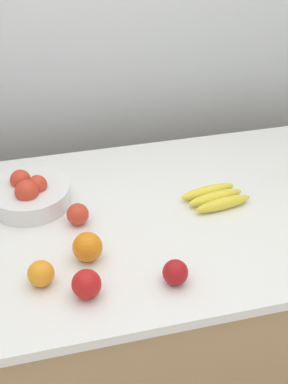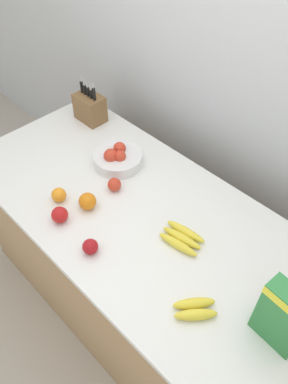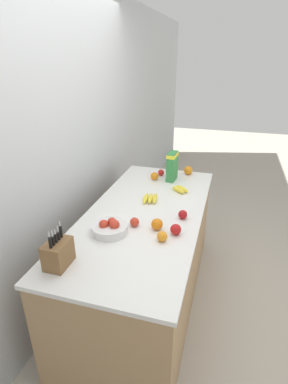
{
  "view_description": "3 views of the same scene",
  "coord_description": "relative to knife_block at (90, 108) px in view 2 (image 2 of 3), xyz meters",
  "views": [
    {
      "loc": [
        -0.36,
        -1.3,
        1.88
      ],
      "look_at": [
        -0.03,
        -0.01,
        0.98
      ],
      "focal_mm": 50.0,
      "sensor_mm": 36.0,
      "label": 1
    },
    {
      "loc": [
        0.8,
        -0.8,
        2.22
      ],
      "look_at": [
        -0.04,
        0.03,
        0.99
      ],
      "focal_mm": 35.0,
      "sensor_mm": 36.0,
      "label": 2
    },
    {
      "loc": [
        -2.03,
        -0.59,
        2.03
      ],
      "look_at": [
        0.09,
        0.03,
        1.02
      ],
      "focal_mm": 28.0,
      "sensor_mm": 36.0,
      "label": 3
    }
  ],
  "objects": [
    {
      "name": "ground_plane",
      "position": [
        0.78,
        -0.31,
        -0.97
      ],
      "size": [
        14.0,
        14.0,
        0.0
      ],
      "primitive_type": "plane",
      "color": "#B2A899"
    },
    {
      "name": "orange_front_right",
      "position": [
        1.46,
        -0.21,
        -0.04
      ],
      "size": [
        0.08,
        0.08,
        0.08
      ],
      "primitive_type": "sphere",
      "color": "orange",
      "rests_on": "counter"
    },
    {
      "name": "orange_by_cereal",
      "position": [
        0.55,
        -0.46,
        -0.04
      ],
      "size": [
        0.08,
        0.08,
        0.08
      ],
      "primitive_type": "sphere",
      "color": "orange",
      "rests_on": "counter"
    },
    {
      "name": "apple_near_bananas",
      "position": [
        0.76,
        -0.61,
        -0.05
      ],
      "size": [
        0.07,
        0.07,
        0.07
      ],
      "primitive_type": "sphere",
      "color": "#A31419",
      "rests_on": "counter"
    },
    {
      "name": "banana_bunch_left",
      "position": [
        1.0,
        -0.29,
        -0.06
      ],
      "size": [
        0.22,
        0.14,
        0.04
      ],
      "rotation": [
        0.0,
        0.0,
        0.29
      ],
      "color": "yellow",
      "rests_on": "counter"
    },
    {
      "name": "banana_bunch_right",
      "position": [
        1.25,
        -0.51,
        -0.06
      ],
      "size": [
        0.17,
        0.18,
        0.04
      ],
      "rotation": [
        0.0,
        0.0,
        0.85
      ],
      "color": "yellow",
      "rests_on": "counter"
    },
    {
      "name": "apple_middle",
      "position": [
        0.53,
        -0.6,
        -0.05
      ],
      "size": [
        0.08,
        0.08,
        0.08
      ],
      "primitive_type": "sphere",
      "color": "red",
      "rests_on": "counter"
    },
    {
      "name": "fruit_bowl",
      "position": [
        0.42,
        -0.15,
        -0.04
      ],
      "size": [
        0.26,
        0.26,
        0.11
      ],
      "color": "silver",
      "rests_on": "counter"
    },
    {
      "name": "orange_back_center",
      "position": [
        0.42,
        -0.53,
        -0.05
      ],
      "size": [
        0.07,
        0.07,
        0.07
      ],
      "primitive_type": "sphere",
      "color": "orange",
      "rests_on": "counter"
    },
    {
      "name": "cereal_box",
      "position": [
        1.51,
        -0.37,
        0.07
      ],
      "size": [
        0.18,
        0.09,
        0.28
      ],
      "rotation": [
        0.0,
        0.0,
        -0.08
      ],
      "color": "#338442",
      "rests_on": "counter"
    },
    {
      "name": "apple_front",
      "position": [
        0.55,
        -0.29,
        -0.05
      ],
      "size": [
        0.07,
        0.07,
        0.07
      ],
      "primitive_type": "sphere",
      "color": "red",
      "rests_on": "counter"
    },
    {
      "name": "wall_back",
      "position": [
        0.78,
        0.36,
        0.33
      ],
      "size": [
        9.0,
        0.06,
        2.6
      ],
      "color": "silver",
      "rests_on": "ground_plane"
    },
    {
      "name": "counter",
      "position": [
        0.78,
        -0.31,
        -0.53
      ],
      "size": [
        2.03,
        0.9,
        0.89
      ],
      "color": "tan",
      "rests_on": "ground_plane"
    },
    {
      "name": "knife_block",
      "position": [
        0.0,
        0.0,
        0.0
      ],
      "size": [
        0.18,
        0.12,
        0.27
      ],
      "color": "brown",
      "rests_on": "counter"
    }
  ]
}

